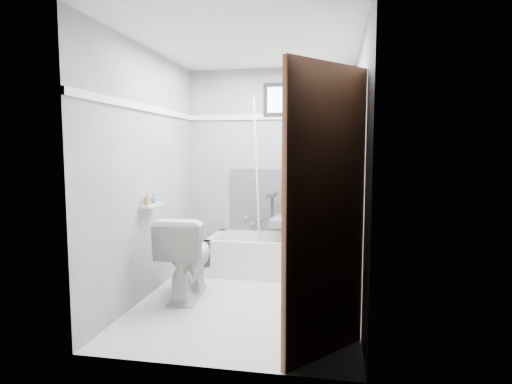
% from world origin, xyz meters
% --- Properties ---
extents(floor, '(2.60, 2.60, 0.00)m').
position_xyz_m(floor, '(0.00, 0.00, 0.00)').
color(floor, silver).
rests_on(floor, ground).
extents(ceiling, '(2.60, 2.60, 0.00)m').
position_xyz_m(ceiling, '(0.00, 0.00, 2.40)').
color(ceiling, silver).
rests_on(ceiling, floor).
extents(wall_back, '(2.00, 0.02, 2.40)m').
position_xyz_m(wall_back, '(0.00, 1.30, 1.20)').
color(wall_back, slate).
rests_on(wall_back, floor).
extents(wall_front, '(2.00, 0.02, 2.40)m').
position_xyz_m(wall_front, '(0.00, -1.30, 1.20)').
color(wall_front, slate).
rests_on(wall_front, floor).
extents(wall_left, '(0.02, 2.60, 2.40)m').
position_xyz_m(wall_left, '(-1.00, 0.00, 1.20)').
color(wall_left, slate).
rests_on(wall_left, floor).
extents(wall_right, '(0.02, 2.60, 2.40)m').
position_xyz_m(wall_right, '(1.00, 0.00, 1.20)').
color(wall_right, slate).
rests_on(wall_right, floor).
extents(bathtub, '(1.50, 0.70, 0.42)m').
position_xyz_m(bathtub, '(0.11, 0.93, 0.21)').
color(bathtub, silver).
rests_on(bathtub, floor).
extents(office_chair, '(0.71, 0.71, 1.16)m').
position_xyz_m(office_chair, '(0.37, 0.94, 0.70)').
color(office_chair, '#5E5E63').
rests_on(office_chair, bathtub).
extents(toilet, '(0.52, 0.84, 0.79)m').
position_xyz_m(toilet, '(-0.62, -0.01, 0.39)').
color(toilet, silver).
rests_on(toilet, floor).
extents(door, '(0.78, 0.78, 2.00)m').
position_xyz_m(door, '(0.98, -1.28, 1.00)').
color(door, brown).
rests_on(door, floor).
extents(window, '(0.66, 0.04, 0.40)m').
position_xyz_m(window, '(0.25, 1.29, 2.02)').
color(window, black).
rests_on(window, wall_back).
extents(backerboard, '(1.50, 0.02, 0.78)m').
position_xyz_m(backerboard, '(0.25, 1.29, 0.80)').
color(backerboard, '#4C4C4F').
rests_on(backerboard, wall_back).
extents(trim_back, '(2.00, 0.02, 0.06)m').
position_xyz_m(trim_back, '(0.00, 1.29, 1.82)').
color(trim_back, white).
rests_on(trim_back, wall_back).
extents(trim_left, '(0.02, 2.60, 0.06)m').
position_xyz_m(trim_left, '(-0.99, 0.00, 1.82)').
color(trim_left, white).
rests_on(trim_left, wall_left).
extents(pole, '(0.02, 0.43, 1.91)m').
position_xyz_m(pole, '(-0.12, 1.06, 1.05)').
color(pole, white).
rests_on(pole, bathtub).
extents(shelf, '(0.10, 0.32, 0.02)m').
position_xyz_m(shelf, '(-0.93, -0.09, 0.90)').
color(shelf, silver).
rests_on(shelf, wall_left).
extents(soap_bottle_a, '(0.06, 0.06, 0.12)m').
position_xyz_m(soap_bottle_a, '(-0.94, -0.17, 0.97)').
color(soap_bottle_a, '#94774A').
rests_on(soap_bottle_a, shelf).
extents(soap_bottle_b, '(0.08, 0.08, 0.09)m').
position_xyz_m(soap_bottle_b, '(-0.94, -0.03, 0.96)').
color(soap_bottle_b, slate).
rests_on(soap_bottle_b, shelf).
extents(faucet, '(0.26, 0.10, 0.16)m').
position_xyz_m(faucet, '(-0.20, 1.27, 0.55)').
color(faucet, silver).
rests_on(faucet, wall_back).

